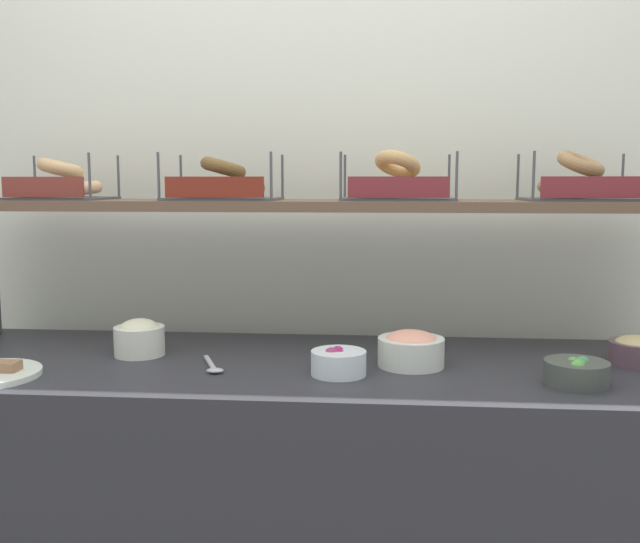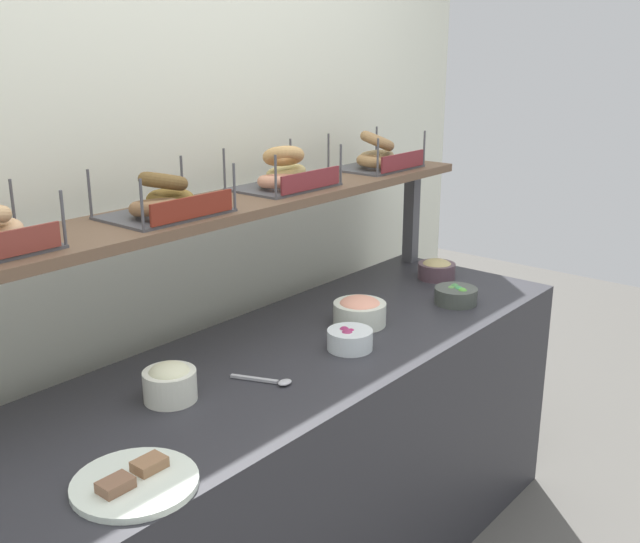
{
  "view_description": "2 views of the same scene",
  "coord_description": "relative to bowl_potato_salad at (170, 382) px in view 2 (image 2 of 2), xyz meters",
  "views": [
    {
      "loc": [
        0.21,
        -1.86,
        1.33
      ],
      "look_at": [
        0.05,
        0.05,
        1.09
      ],
      "focal_mm": 39.71,
      "sensor_mm": 36.0,
      "label": 1
    },
    {
      "loc": [
        -1.58,
        -1.4,
        1.75
      ],
      "look_at": [
        0.15,
        0.04,
        1.06
      ],
      "focal_mm": 41.94,
      "sensor_mm": 36.0,
      "label": 2
    }
  ],
  "objects": [
    {
      "name": "bowl_lox_spread",
      "position": [
        0.76,
        -0.05,
        -0.0
      ],
      "size": [
        0.18,
        0.18,
        0.1
      ],
      "color": "silver",
      "rests_on": "deli_counter"
    },
    {
      "name": "bowl_hummus",
      "position": [
        1.36,
        0.01,
        -0.01
      ],
      "size": [
        0.15,
        0.15,
        0.08
      ],
      "color": "#573F48",
      "rests_on": "deli_counter"
    },
    {
      "name": "deli_counter",
      "position": [
        0.46,
        -0.04,
        -0.48
      ],
      "size": [
        2.2,
        0.7,
        0.85
      ],
      "primitive_type": "cube",
      "color": "#2D2D33",
      "rests_on": "ground_plane"
    },
    {
      "name": "bagel_basket_cinnamon_raisin",
      "position": [
        0.2,
        0.22,
        0.42
      ],
      "size": [
        0.34,
        0.26,
        0.14
      ],
      "color": "#4C4C51",
      "rests_on": "upper_shelf"
    },
    {
      "name": "bagel_basket_sesame",
      "position": [
        0.72,
        0.24,
        0.43
      ],
      "size": [
        0.34,
        0.26,
        0.15
      ],
      "color": "#4C4C51",
      "rests_on": "upper_shelf"
    },
    {
      "name": "shelf_riser_right",
      "position": [
        1.5,
        0.23,
        0.15
      ],
      "size": [
        0.05,
        0.05,
        0.4
      ],
      "primitive_type": "cube",
      "color": "#4C4C51",
      "rests_on": "deli_counter"
    },
    {
      "name": "bagel_basket_everything",
      "position": [
        1.25,
        0.24,
        0.43
      ],
      "size": [
        0.32,
        0.25,
        0.15
      ],
      "color": "#4C4C51",
      "rests_on": "upper_shelf"
    },
    {
      "name": "back_wall",
      "position": [
        0.46,
        0.51,
        0.3
      ],
      "size": [
        3.4,
        0.06,
        2.4
      ],
      "primitive_type": "cube",
      "color": "silver",
      "rests_on": "ground_plane"
    },
    {
      "name": "bowl_veggie_mix",
      "position": [
        1.15,
        -0.2,
        -0.02
      ],
      "size": [
        0.15,
        0.15,
        0.07
      ],
      "color": "#454B43",
      "rests_on": "deli_counter"
    },
    {
      "name": "serving_plate_white",
      "position": [
        -0.31,
        -0.26,
        -0.04
      ],
      "size": [
        0.27,
        0.27,
        0.04
      ],
      "color": "white",
      "rests_on": "deli_counter"
    },
    {
      "name": "bowl_potato_salad",
      "position": [
        0.0,
        0.0,
        0.0
      ],
      "size": [
        0.14,
        0.14,
        0.1
      ],
      "color": "white",
      "rests_on": "deli_counter"
    },
    {
      "name": "upper_shelf",
      "position": [
        0.46,
        0.23,
        0.36
      ],
      "size": [
        2.16,
        0.32,
        0.03
      ],
      "primitive_type": "cube",
      "color": "brown",
      "rests_on": "shelf_riser_left"
    },
    {
      "name": "serving_spoon_near_plate",
      "position": [
        0.24,
        -0.14,
        -0.04
      ],
      "size": [
        0.09,
        0.17,
        0.01
      ],
      "color": "#B7B7BC",
      "rests_on": "deli_counter"
    },
    {
      "name": "bowl_beet_salad",
      "position": [
        0.57,
        -0.16,
        -0.02
      ],
      "size": [
        0.14,
        0.14,
        0.07
      ],
      "color": "white",
      "rests_on": "deli_counter"
    }
  ]
}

